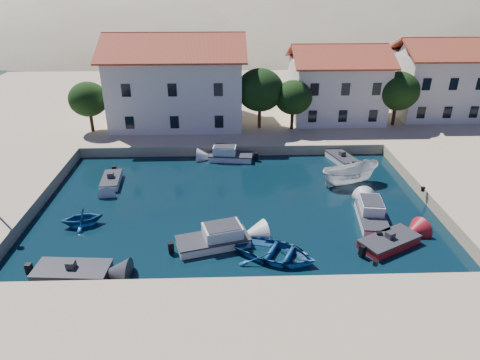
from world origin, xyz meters
name	(u,v)px	position (x,y,z in m)	size (l,w,h in m)	color
ground	(239,291)	(0.00, 0.00, 0.00)	(400.00, 400.00, 0.00)	black
quay_north	(245,101)	(2.00, 38.00, 0.50)	(80.00, 36.00, 1.00)	tan
hills	(288,101)	(20.64, 123.62, -23.40)	(254.00, 176.00, 99.00)	tan
building_left	(177,78)	(-6.00, 28.00, 5.94)	(14.70, 9.45, 9.70)	silver
building_mid	(337,81)	(12.00, 29.00, 5.22)	(10.50, 8.40, 8.30)	silver
building_right	(437,77)	(24.00, 30.00, 5.47)	(9.45, 8.40, 8.80)	silver
trees	(274,93)	(4.51, 25.46, 4.84)	(37.30, 5.30, 6.45)	#382314
bollards	(281,236)	(2.80, 3.87, 1.15)	(29.36, 9.56, 0.30)	black
motorboat_grey_sw	(72,272)	(-9.94, 1.67, 0.29)	(4.57, 2.27, 1.25)	#2F3034
cabin_cruiser_south	(213,239)	(-1.59, 4.58, 0.48)	(5.16, 3.26, 1.60)	silver
rowboat_south	(275,257)	(2.43, 3.11, 0.00)	(3.70, 5.17, 1.07)	navy
motorboat_red_se	(389,242)	(10.11, 4.18, 0.29)	(4.54, 3.61, 1.25)	maroon
cabin_cruiser_east	(372,216)	(9.89, 7.26, 0.48)	(2.40, 4.74, 1.60)	silver
boat_east	(349,184)	(9.87, 13.45, 0.00)	(1.98, 5.25, 2.03)	silver
motorboat_white_ne	(342,159)	(10.43, 18.26, 0.30)	(2.74, 3.95, 1.25)	silver
rowboat_west	(83,225)	(-11.06, 7.46, 0.00)	(2.48, 2.88, 1.52)	navy
motorboat_white_west	(111,181)	(-10.57, 14.10, 0.30)	(1.77, 3.48, 1.25)	silver
cabin_cruiser_north	(231,155)	(-0.24, 19.00, 0.48)	(4.37, 2.24, 1.60)	silver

